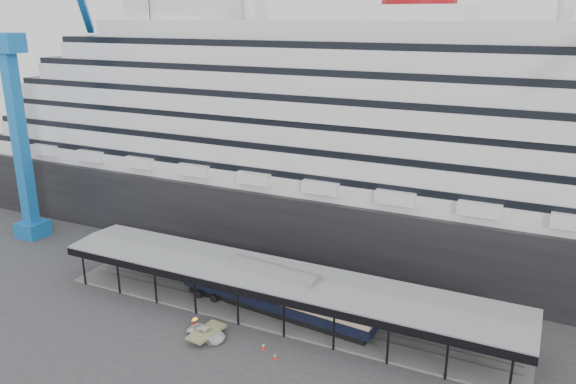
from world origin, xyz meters
name	(u,v)px	position (x,y,z in m)	size (l,w,h in m)	color
ground	(257,334)	(0.00, 0.00, 0.00)	(200.00, 200.00, 0.00)	#353537
cruise_ship	(358,122)	(0.05, 32.00, 18.35)	(130.00, 30.00, 43.90)	black
platform_canopy	(277,296)	(0.00, 5.00, 2.36)	(56.00, 9.18, 5.30)	slate
crane_blue	(23,111)	(-45.11, 10.62, 19.96)	(22.63, 19.19, 47.60)	blue
port_truck	(207,333)	(-4.54, -3.04, 0.61)	(2.02, 4.39, 1.22)	silver
pullman_carriage	(275,290)	(-0.30, 5.00, 2.97)	(25.33, 5.61, 24.68)	black
traffic_cone_left	(193,321)	(-7.56, -1.36, 0.40)	(0.52, 0.52, 0.80)	red
traffic_cone_mid	(263,346)	(2.02, -2.24, 0.38)	(0.51, 0.51, 0.76)	red
traffic_cone_right	(275,356)	(3.92, -3.32, 0.35)	(0.41, 0.41, 0.70)	red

